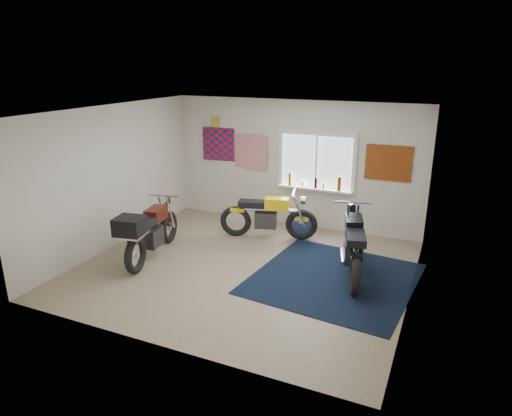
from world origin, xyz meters
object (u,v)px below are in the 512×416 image
at_px(black_chrome_bike, 353,247).
at_px(maroon_tourer, 148,232).
at_px(yellow_triumph, 268,217).
at_px(navy_rug, 334,278).

xyz_separation_m(black_chrome_bike, maroon_tourer, (-3.47, -0.95, 0.06)).
bearing_deg(maroon_tourer, black_chrome_bike, -85.83).
distance_m(yellow_triumph, black_chrome_bike, 2.15).
xyz_separation_m(yellow_triumph, maroon_tourer, (-1.53, -1.88, 0.10)).
relative_size(black_chrome_bike, maroon_tourer, 1.03).
relative_size(yellow_triumph, black_chrome_bike, 0.92).
xyz_separation_m(yellow_triumph, black_chrome_bike, (1.94, -0.93, 0.05)).
distance_m(yellow_triumph, maroon_tourer, 2.43).
distance_m(navy_rug, maroon_tourer, 3.35).
xyz_separation_m(navy_rug, maroon_tourer, (-3.25, -0.61, 0.54)).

